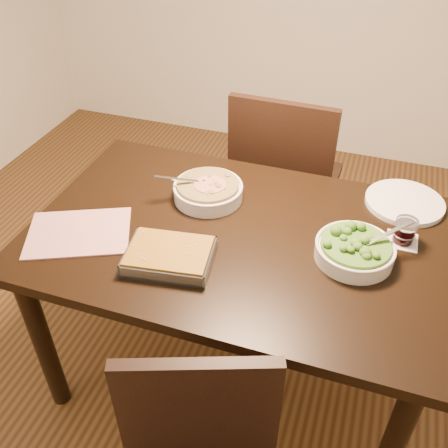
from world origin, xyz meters
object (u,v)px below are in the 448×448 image
at_px(stew_bowl, 208,190).
at_px(chair_far, 284,178).
at_px(dinner_plate, 405,202).
at_px(wine_tumbler, 405,230).
at_px(table, 236,254).
at_px(broccoli_bowl, 355,250).
at_px(baking_dish, 169,256).

distance_m(stew_bowl, chair_far, 0.61).
height_order(stew_bowl, dinner_plate, stew_bowl).
height_order(dinner_plate, chair_far, chair_far).
bearing_deg(chair_far, wine_tumbler, 134.66).
relative_size(table, chair_far, 1.43).
bearing_deg(dinner_plate, chair_far, 146.40).
distance_m(broccoli_bowl, baking_dish, 0.59).
height_order(table, baking_dish, baking_dish).
distance_m(table, stew_bowl, 0.26).
bearing_deg(chair_far, broccoli_bowl, 120.11).
bearing_deg(broccoli_bowl, table, 179.81).
relative_size(baking_dish, wine_tumbler, 3.54).
bearing_deg(wine_tumbler, table, -165.85).
bearing_deg(table, chair_far, 88.57).
bearing_deg(dinner_plate, table, -146.53).
xyz_separation_m(broccoli_bowl, wine_tumbler, (0.14, 0.14, 0.01)).
height_order(broccoli_bowl, chair_far, chair_far).
relative_size(stew_bowl, baking_dish, 0.90).
xyz_separation_m(stew_bowl, dinner_plate, (0.69, 0.19, -0.03)).
height_order(broccoli_bowl, wine_tumbler, broccoli_bowl).
bearing_deg(baking_dish, dinner_plate, 30.80).
bearing_deg(dinner_plate, stew_bowl, -164.53).
relative_size(table, wine_tumbler, 16.72).
bearing_deg(chair_far, dinner_plate, 148.15).
xyz_separation_m(table, dinner_plate, (0.53, 0.35, 0.10)).
distance_m(broccoli_bowl, wine_tumbler, 0.20).
bearing_deg(dinner_plate, broccoli_bowl, -111.56).
distance_m(stew_bowl, dinner_plate, 0.72).
height_order(stew_bowl, wine_tumbler, stew_bowl).
bearing_deg(stew_bowl, chair_far, 71.64).
distance_m(baking_dish, chair_far, 0.94).
xyz_separation_m(stew_bowl, broccoli_bowl, (0.55, -0.16, -0.00)).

